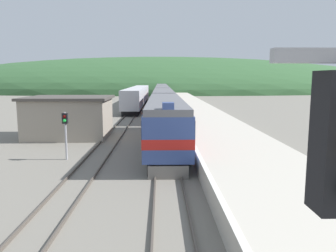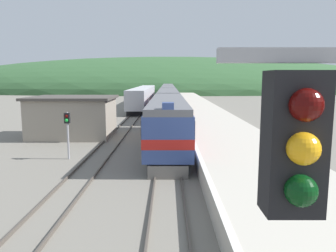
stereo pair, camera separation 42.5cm
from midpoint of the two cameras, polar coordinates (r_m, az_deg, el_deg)
The scene contains 11 objects.
track_main at distance 71.20m, azimuth -0.09°, elevation 3.93°, with size 1.52×180.00×0.16m.
track_siding at distance 71.35m, azimuth -4.01°, elevation 3.91°, with size 1.52×180.00×0.16m.
platform at distance 51.48m, azimuth 5.40°, elevation 2.73°, with size 6.33×140.00×1.11m.
distant_hills at distance 151.95m, azimuth -0.18°, elevation 6.23°, with size 223.28×100.48×29.84m.
station_shed at distance 32.30m, azimuth -16.06°, elevation 1.59°, with size 7.76×6.32×3.84m.
express_train_lead_car at distance 27.03m, azimuth 0.20°, elevation 1.05°, with size 2.94×19.32×4.23m.
carriage_second at distance 48.09m, azimuth -0.00°, elevation 4.23°, with size 2.93×20.78×3.87m.
carriage_third at distance 69.71m, azimuth -0.09°, elevation 5.50°, with size 2.93×20.78×3.87m.
carriage_fourth at distance 91.34m, azimuth -0.13°, elevation 6.17°, with size 2.93×20.78×3.87m.
siding_train at distance 65.46m, azimuth -4.36°, elevation 5.15°, with size 2.90×36.96×3.77m.
signal_post_siding at distance 23.26m, azimuth -16.87°, elevation 0.10°, with size 0.36×0.42×3.26m.
Camera 2 is at (-0.00, -0.99, 5.54)m, focal length 35.00 mm.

